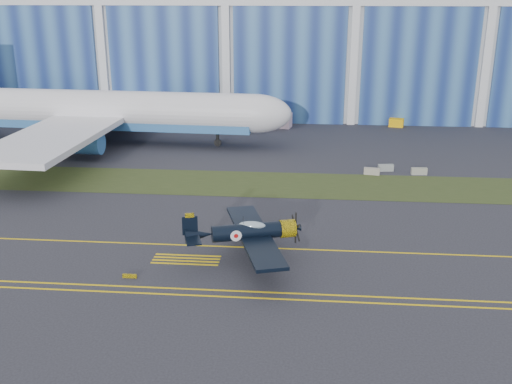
# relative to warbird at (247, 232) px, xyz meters

# --- Properties ---
(ground) EXTENTS (260.00, 260.00, 0.00)m
(ground) POSITION_rel_warbird_xyz_m (12.60, 7.67, -2.70)
(ground) COLOR #2E2F37
(ground) RESTS_ON ground
(grass_median) EXTENTS (260.00, 10.00, 0.02)m
(grass_median) POSITION_rel_warbird_xyz_m (12.60, 21.67, -2.68)
(grass_median) COLOR #475128
(grass_median) RESTS_ON ground
(hangar) EXTENTS (220.00, 45.70, 30.00)m
(hangar) POSITION_rel_warbird_xyz_m (12.60, 79.45, 12.26)
(hangar) COLOR silver
(hangar) RESTS_ON ground
(taxiway_centreline) EXTENTS (200.00, 0.20, 0.02)m
(taxiway_centreline) POSITION_rel_warbird_xyz_m (12.60, 2.67, -2.69)
(taxiway_centreline) COLOR yellow
(taxiway_centreline) RESTS_ON ground
(edge_line_near) EXTENTS (80.00, 0.20, 0.02)m
(edge_line_near) POSITION_rel_warbird_xyz_m (12.60, -6.83, -2.69)
(edge_line_near) COLOR yellow
(edge_line_near) RESTS_ON ground
(edge_line_far) EXTENTS (80.00, 0.20, 0.02)m
(edge_line_far) POSITION_rel_warbird_xyz_m (12.60, -5.83, -2.69)
(edge_line_far) COLOR yellow
(edge_line_far) RESTS_ON ground
(hold_short_ladder) EXTENTS (6.00, 2.40, 0.02)m
(hold_short_ladder) POSITION_rel_warbird_xyz_m (-5.40, -0.43, -2.69)
(hold_short_ladder) COLOR yellow
(hold_short_ladder) RESTS_ON ground
(guard_board_left) EXTENTS (1.20, 0.15, 0.35)m
(guard_board_left) POSITION_rel_warbird_xyz_m (-9.40, -4.33, -2.53)
(guard_board_left) COLOR yellow
(guard_board_left) RESTS_ON ground
(warbird) EXTENTS (15.27, 16.89, 4.19)m
(warbird) POSITION_rel_warbird_xyz_m (0.00, 0.00, 0.00)
(warbird) COLOR black
(warbird) RESTS_ON ground
(jetliner) EXTENTS (68.37, 58.95, 22.86)m
(jetliner) POSITION_rel_warbird_xyz_m (-26.65, 40.64, 8.73)
(jetliner) COLOR white
(jetliner) RESTS_ON ground
(shipping_container) EXTENTS (6.12, 3.53, 2.49)m
(shipping_container) POSITION_rel_warbird_xyz_m (-0.68, 53.60, -1.45)
(shipping_container) COLOR #F7CFE1
(shipping_container) RESTS_ON ground
(tug) EXTENTS (2.72, 2.03, 1.42)m
(tug) POSITION_rel_warbird_xyz_m (20.36, 55.65, -1.99)
(tug) COLOR #FFB809
(tug) RESTS_ON ground
(barrier_a) EXTENTS (2.07, 0.91, 0.90)m
(barrier_a) POSITION_rel_warbird_xyz_m (13.45, 26.78, -2.25)
(barrier_a) COLOR #9E9788
(barrier_a) RESTS_ON ground
(barrier_b) EXTENTS (2.06, 0.84, 0.90)m
(barrier_b) POSITION_rel_warbird_xyz_m (15.43, 28.60, -2.25)
(barrier_b) COLOR gray
(barrier_b) RESTS_ON ground
(barrier_c) EXTENTS (2.03, 0.72, 0.90)m
(barrier_c) POSITION_rel_warbird_xyz_m (19.54, 27.35, -2.25)
(barrier_c) COLOR gray
(barrier_c) RESTS_ON ground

